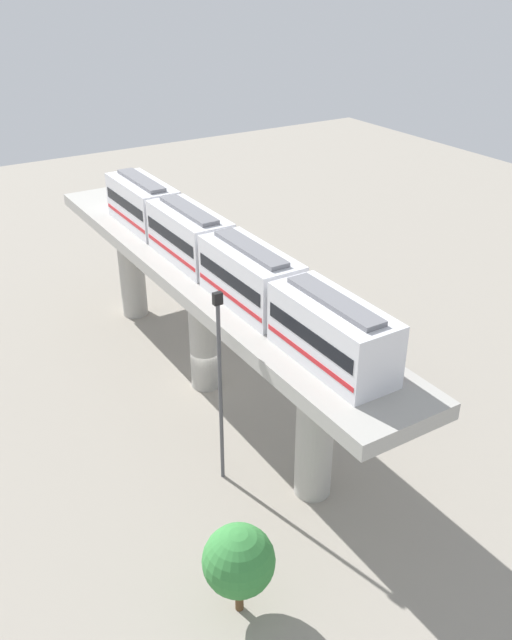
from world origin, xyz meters
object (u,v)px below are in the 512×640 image
(parked_car_black, at_px, (384,381))
(signal_post, at_px, (220,382))
(train, at_px, (218,255))
(parked_car_orange, at_px, (238,308))
(tree_near_viaduct, at_px, (239,561))
(parked_car_white, at_px, (305,321))

(parked_car_black, relative_size, signal_post, 0.39)
(train, distance_m, parked_car_black, 13.77)
(parked_car_orange, xyz_separation_m, tree_near_viaduct, (-13.36, -22.86, 2.10))
(parked_car_black, bearing_deg, parked_car_white, 87.42)
(tree_near_viaduct, relative_size, signal_post, 0.40)
(train, bearing_deg, parked_car_black, -26.15)
(train, height_order, parked_car_orange, train)
(train, bearing_deg, parked_car_white, 25.61)
(parked_car_white, xyz_separation_m, parked_car_orange, (-3.15, 4.47, 0.00))
(parked_car_black, bearing_deg, signal_post, -173.23)
(tree_near_viaduct, bearing_deg, parked_car_white, 48.09)
(parked_car_orange, bearing_deg, parked_car_white, -58.29)
(parked_car_orange, height_order, tree_near_viaduct, tree_near_viaduct)
(parked_car_white, height_order, parked_car_orange, same)
(parked_car_black, distance_m, signal_post, 13.81)
(parked_car_orange, relative_size, tree_near_viaduct, 0.98)
(signal_post, bearing_deg, parked_car_white, 39.56)
(parked_car_orange, height_order, signal_post, signal_post)
(train, bearing_deg, tree_near_viaduct, -116.54)
(parked_car_white, relative_size, parked_car_black, 1.00)
(parked_car_black, bearing_deg, tree_near_viaduct, -150.68)
(parked_car_white, distance_m, parked_car_orange, 5.47)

